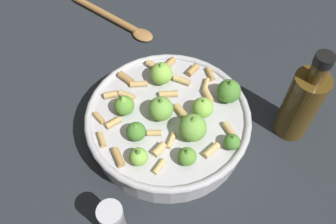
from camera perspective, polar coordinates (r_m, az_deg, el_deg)
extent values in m
plane|color=#23282D|center=(0.66, 0.00, -3.32)|extent=(2.40, 2.40, 0.00)
cylinder|color=#B7B7BC|center=(0.64, 0.00, -1.98)|extent=(0.28, 0.28, 0.06)
torus|color=#B7B7BC|center=(0.61, 0.00, -0.54)|extent=(0.29, 0.29, 0.01)
sphere|color=#8CC64C|center=(0.55, -4.80, -7.25)|extent=(0.03, 0.03, 0.03)
cone|color=#4C8933|center=(0.54, -4.92, -6.45)|extent=(0.01, 0.01, 0.01)
sphere|color=#8CC64C|center=(0.64, -1.10, 6.27)|extent=(0.04, 0.04, 0.04)
cone|color=#75B247|center=(0.63, -1.13, 7.50)|extent=(0.02, 0.02, 0.02)
sphere|color=#75B247|center=(0.59, -1.17, 0.54)|extent=(0.04, 0.04, 0.04)
cone|color=#4C8933|center=(0.58, -1.20, 1.77)|extent=(0.02, 0.02, 0.02)
sphere|color=#4C8933|center=(0.58, 10.34, -4.81)|extent=(0.03, 0.03, 0.03)
cone|color=#609E38|center=(0.56, 10.56, -4.08)|extent=(0.01, 0.01, 0.01)
sphere|color=#8CC64C|center=(0.60, 5.66, 0.71)|extent=(0.04, 0.04, 0.04)
cone|color=#75B247|center=(0.59, 5.80, 1.71)|extent=(0.01, 0.01, 0.01)
sphere|color=#4C8933|center=(0.63, 9.84, 3.35)|extent=(0.04, 0.04, 0.04)
cone|color=#4C8933|center=(0.61, 10.13, 4.61)|extent=(0.02, 0.02, 0.02)
sphere|color=#609E38|center=(0.55, 3.12, -7.23)|extent=(0.03, 0.03, 0.03)
cone|color=#609E38|center=(0.54, 3.19, -6.44)|extent=(0.01, 0.01, 0.01)
sphere|color=#4C8933|center=(0.58, -5.20, -3.18)|extent=(0.03, 0.03, 0.03)
cone|color=#75B247|center=(0.56, -5.31, -2.37)|extent=(0.01, 0.01, 0.01)
sphere|color=#75B247|center=(0.57, 4.02, -2.55)|extent=(0.05, 0.05, 0.05)
cone|color=#609E38|center=(0.55, 4.14, -1.35)|extent=(0.02, 0.02, 0.02)
sphere|color=#609E38|center=(0.61, -7.13, 1.05)|extent=(0.04, 0.04, 0.04)
cone|color=#8CC64C|center=(0.59, -7.31, 2.12)|extent=(0.02, 0.02, 0.02)
cylinder|color=tan|center=(0.57, -1.48, -6.08)|extent=(0.02, 0.03, 0.01)
cylinder|color=tan|center=(0.65, 6.21, 4.52)|extent=(0.02, 0.03, 0.01)
cylinder|color=tan|center=(0.62, -11.11, -0.91)|extent=(0.03, 0.01, 0.01)
cylinder|color=tan|center=(0.67, 3.98, 6.79)|extent=(0.02, 0.03, 0.01)
cylinder|color=tan|center=(0.59, -2.26, -3.39)|extent=(0.02, 0.03, 0.01)
cylinder|color=tan|center=(0.60, -8.85, -1.70)|extent=(0.01, 0.03, 0.01)
cylinder|color=tan|center=(0.65, -4.78, 4.55)|extent=(0.03, 0.03, 0.01)
cylinder|color=tan|center=(0.68, 0.23, 7.93)|extent=(0.02, 0.03, 0.01)
cylinder|color=tan|center=(0.61, 2.03, 0.20)|extent=(0.03, 0.01, 0.01)
cylinder|color=tan|center=(0.58, 0.49, -4.63)|extent=(0.02, 0.03, 0.01)
cylinder|color=tan|center=(0.57, 7.05, -6.17)|extent=(0.02, 0.03, 0.01)
cylinder|color=tan|center=(0.57, -8.08, -7.29)|extent=(0.03, 0.02, 0.01)
cylinder|color=tan|center=(0.64, -9.28, 2.78)|extent=(0.02, 0.03, 0.01)
cylinder|color=tan|center=(0.59, -10.71, -4.40)|extent=(0.03, 0.02, 0.01)
cylinder|color=tan|center=(0.66, -6.88, 5.52)|extent=(0.03, 0.02, 0.01)
cylinder|color=tan|center=(0.67, 6.89, 6.15)|extent=(0.03, 0.02, 0.01)
cylinder|color=tan|center=(0.63, -6.69, 2.69)|extent=(0.03, 0.03, 0.01)
cylinder|color=tan|center=(0.56, -1.43, -8.80)|extent=(0.02, 0.03, 0.01)
cylinder|color=tan|center=(0.63, 6.47, 2.71)|extent=(0.03, 0.02, 0.01)
cylinder|color=tan|center=(0.63, 0.11, 2.95)|extent=(0.03, 0.03, 0.01)
cylinder|color=tan|center=(0.60, 10.01, -2.99)|extent=(0.03, 0.02, 0.01)
cylinder|color=tan|center=(0.68, -2.33, 7.47)|extent=(0.03, 0.02, 0.01)
cylinder|color=tan|center=(0.65, 2.27, 5.15)|extent=(0.03, 0.03, 0.01)
cylinder|color=gray|center=(0.55, -8.82, -17.31)|extent=(0.04, 0.04, 0.07)
cylinder|color=silver|center=(0.51, -9.44, -15.82)|extent=(0.04, 0.04, 0.01)
cylinder|color=#4C3814|center=(0.65, 20.68, 0.96)|extent=(0.06, 0.06, 0.14)
cylinder|color=#4C3814|center=(0.58, 23.20, 6.07)|extent=(0.03, 0.03, 0.04)
cylinder|color=black|center=(0.57, 24.03, 7.75)|extent=(0.03, 0.03, 0.02)
cylinder|color=#9E703D|center=(0.89, -10.19, 15.37)|extent=(0.20, 0.08, 0.02)
ellipsoid|color=#9E703D|center=(0.82, -4.13, 12.35)|extent=(0.06, 0.05, 0.01)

